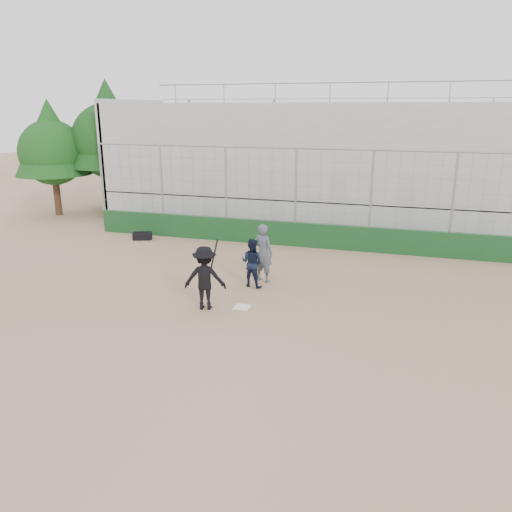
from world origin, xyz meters
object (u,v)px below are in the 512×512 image
(batter_at_plate, at_px, (205,278))
(umpire, at_px, (263,256))
(catcher_crouched, at_px, (252,271))
(equipment_bag, at_px, (142,236))

(batter_at_plate, xyz_separation_m, umpire, (0.93, 2.74, -0.04))
(catcher_crouched, xyz_separation_m, equipment_bag, (-6.33, 4.29, -0.37))
(catcher_crouched, xyz_separation_m, umpire, (0.20, 0.62, 0.34))
(umpire, distance_m, equipment_bag, 7.52)
(batter_at_plate, bearing_deg, umpire, 71.17)
(batter_at_plate, relative_size, umpire, 1.13)
(batter_at_plate, distance_m, catcher_crouched, 2.27)
(batter_at_plate, height_order, umpire, batter_at_plate)
(equipment_bag, bearing_deg, catcher_crouched, -34.13)
(umpire, bearing_deg, catcher_crouched, 90.82)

